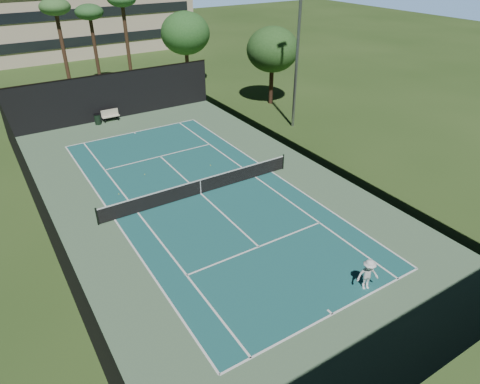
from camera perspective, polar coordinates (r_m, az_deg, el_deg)
The scene contains 19 objects.
ground at distance 26.80m, azimuth -5.24°, elevation -0.25°, with size 160.00×160.00×0.00m, color #2C481B.
apron_slab at distance 26.80m, azimuth -5.24°, elevation -0.24°, with size 18.00×32.00×0.01m, color #4F7150.
court_surface at distance 26.79m, azimuth -5.24°, elevation -0.23°, with size 10.97×23.77×0.01m, color #1B5958.
court_lines at distance 26.79m, azimuth -5.24°, elevation -0.21°, with size 11.07×23.87×0.01m.
tennis_net at distance 26.52m, azimuth -5.29°, elevation 0.79°, with size 12.90×0.10×1.10m.
fence at distance 25.90m, azimuth -5.51°, elevation 3.65°, with size 18.04×32.05×4.03m.
player at distance 20.17m, azimuth 16.69°, elevation -10.51°, with size 1.02×0.59×1.58m, color white.
tennis_ball_b at distance 29.62m, azimuth -12.60°, elevation 2.31°, with size 0.06×0.06×0.06m, color yellow.
tennis_ball_c at distance 30.19m, azimuth -3.95°, elevation 3.58°, with size 0.06×0.06×0.06m, color #CDDC32.
tennis_ball_d at distance 27.67m, azimuth -15.87°, elevation -0.25°, with size 0.06×0.06×0.06m, color #C5D330.
park_bench at distance 39.68m, azimuth -16.91°, elevation 9.80°, with size 1.50×0.45×1.02m.
trash_bin at distance 39.22m, azimuth -18.46°, elevation 9.21°, with size 0.56×0.56×0.95m.
palm_a at distance 45.83m, azimuth -23.37°, elevation 21.28°, with size 2.80×2.80×9.32m.
palm_b at distance 48.60m, azimuth -19.41°, elevation 21.36°, with size 2.80×2.80×8.42m.
palm_c at distance 46.28m, azimuth -15.44°, elevation 23.12°, with size 2.80×2.80×9.77m.
decid_tree_a at distance 47.99m, azimuth -7.30°, elevation 20.25°, with size 5.12×5.12×7.62m.
decid_tree_b at distance 41.60m, azimuth 4.35°, elevation 18.40°, with size 4.80×4.80×7.14m.
campus_building at distance 68.16m, azimuth -24.87°, elevation 19.78°, with size 40.50×12.50×8.30m.
light_pole at distance 35.49m, azimuth 7.69°, elevation 18.46°, with size 0.90×0.25×12.22m.
Camera 1 is at (-10.21, -20.77, 13.52)m, focal length 32.00 mm.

